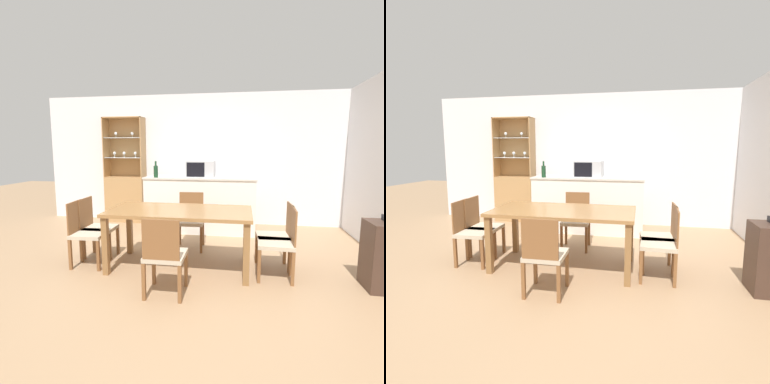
# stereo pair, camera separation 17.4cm
# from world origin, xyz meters

# --- Properties ---
(ground_plane) EXTENTS (18.00, 18.00, 0.00)m
(ground_plane) POSITION_xyz_m (0.00, 0.00, 0.00)
(ground_plane) COLOR #A37F5B
(wall_back) EXTENTS (6.80, 0.06, 2.55)m
(wall_back) POSITION_xyz_m (0.00, 2.63, 1.27)
(wall_back) COLOR silver
(wall_back) RESTS_ON ground_plane
(kitchen_counter) EXTENTS (1.98, 0.59, 0.99)m
(kitchen_counter) POSITION_xyz_m (-0.07, 1.92, 0.50)
(kitchen_counter) COLOR white
(kitchen_counter) RESTS_ON ground_plane
(display_cabinet) EXTENTS (0.80, 0.33, 2.11)m
(display_cabinet) POSITION_xyz_m (-1.69, 2.44, 0.62)
(display_cabinet) COLOR tan
(display_cabinet) RESTS_ON ground_plane
(dining_table) EXTENTS (1.76, 0.88, 0.74)m
(dining_table) POSITION_xyz_m (-0.08, 0.22, 0.65)
(dining_table) COLOR olive
(dining_table) RESTS_ON ground_plane
(dining_chair_head_far) EXTENTS (0.43, 0.43, 0.83)m
(dining_chair_head_far) POSITION_xyz_m (-0.08, 0.98, 0.42)
(dining_chair_head_far) COLOR #C1B299
(dining_chair_head_far) RESTS_ON ground_plane
(dining_chair_side_right_near) EXTENTS (0.42, 0.42, 0.83)m
(dining_chair_side_right_near) POSITION_xyz_m (1.11, 0.09, 0.42)
(dining_chair_side_right_near) COLOR #C1B299
(dining_chair_side_right_near) RESTS_ON ground_plane
(dining_chair_side_right_far) EXTENTS (0.42, 0.42, 0.83)m
(dining_chair_side_right_far) POSITION_xyz_m (1.11, 0.36, 0.42)
(dining_chair_side_right_far) COLOR #C1B299
(dining_chair_side_right_far) RESTS_ON ground_plane
(dining_chair_head_near) EXTENTS (0.41, 0.41, 0.83)m
(dining_chair_head_near) POSITION_xyz_m (-0.08, -0.53, 0.42)
(dining_chair_head_near) COLOR #C1B299
(dining_chair_head_near) RESTS_ON ground_plane
(dining_chair_side_left_far) EXTENTS (0.41, 0.41, 0.83)m
(dining_chair_side_left_far) POSITION_xyz_m (-1.27, 0.36, 0.42)
(dining_chair_side_left_far) COLOR #C1B299
(dining_chair_side_left_far) RESTS_ON ground_plane
(dining_chair_side_left_near) EXTENTS (0.42, 0.42, 0.83)m
(dining_chair_side_left_near) POSITION_xyz_m (-1.27, 0.09, 0.42)
(dining_chair_side_left_near) COLOR #C1B299
(dining_chair_side_left_near) RESTS_ON ground_plane
(microwave) EXTENTS (0.49, 0.39, 0.28)m
(microwave) POSITION_xyz_m (-0.06, 1.95, 1.13)
(microwave) COLOR #B7BABF
(microwave) RESTS_ON kitchen_counter
(wine_bottle) EXTENTS (0.08, 0.08, 0.29)m
(wine_bottle) POSITION_xyz_m (-0.82, 1.70, 1.10)
(wine_bottle) COLOR #193D23
(wine_bottle) RESTS_ON kitchen_counter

